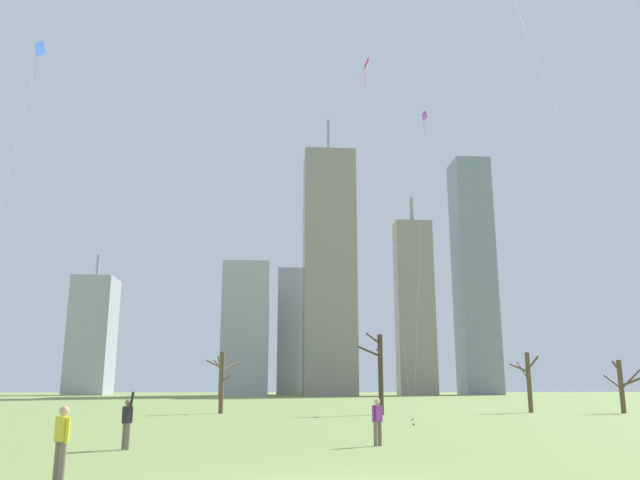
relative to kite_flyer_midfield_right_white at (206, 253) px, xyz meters
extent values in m
cylinder|color=silver|center=(8.28, -8.29, 2.79)|extent=(6.32, 3.51, 14.77)
cylinder|color=#726656|center=(-2.61, 1.29, -6.01)|extent=(0.14, 0.14, 0.85)
cylinder|color=#726656|center=(-2.45, 1.14, -6.01)|extent=(0.14, 0.14, 0.85)
cube|color=black|center=(-2.53, 1.22, -5.32)|extent=(0.38, 0.38, 0.54)
sphere|color=#9E7051|center=(-2.53, 1.22, -4.93)|extent=(0.22, 0.22, 0.22)
cylinder|color=black|center=(-2.67, 1.37, -5.35)|extent=(0.09, 0.09, 0.55)
cylinder|color=black|center=(-2.38, 1.07, -4.84)|extent=(0.21, 0.21, 0.56)
cylinder|color=silver|center=(2.08, -1.04, 4.84)|extent=(8.94, 4.23, 18.87)
cylinder|color=#726656|center=(6.12, 1.97, -6.01)|extent=(0.14, 0.14, 0.85)
cylinder|color=#726656|center=(5.94, 1.84, -6.01)|extent=(0.14, 0.14, 0.85)
cube|color=purple|center=(6.03, 1.90, -5.32)|extent=(0.39, 0.37, 0.54)
sphere|color=beige|center=(6.03, 1.90, -4.93)|extent=(0.22, 0.22, 0.22)
cylinder|color=purple|center=(6.20, 2.04, -5.35)|extent=(0.09, 0.09, 0.55)
cylinder|color=purple|center=(5.87, 1.77, -5.35)|extent=(0.09, 0.09, 0.55)
cylinder|color=#726656|center=(-2.44, -5.85, -6.01)|extent=(0.14, 0.14, 0.85)
cylinder|color=#726656|center=(-2.28, -6.00, -6.01)|extent=(0.14, 0.14, 0.85)
cube|color=yellow|center=(-2.36, -5.92, -5.32)|extent=(0.38, 0.38, 0.54)
sphere|color=tan|center=(-2.36, -5.92, -4.93)|extent=(0.22, 0.22, 0.22)
cylinder|color=yellow|center=(-2.51, -5.78, -5.35)|extent=(0.09, 0.09, 0.55)
cylinder|color=yellow|center=(-2.21, -6.07, -5.35)|extent=(0.09, 0.09, 0.55)
cube|color=red|center=(9.03, 22.46, 19.76)|extent=(0.36, 1.26, 1.20)
cylinder|color=black|center=(9.03, 22.46, 19.76)|extent=(0.33, 0.17, 0.76)
cylinder|color=red|center=(8.84, 22.37, 18.44)|extent=(0.02, 0.02, 1.74)
cylinder|color=silver|center=(9.95, 20.53, 6.68)|extent=(1.87, 3.86, 26.16)
cylinder|color=#3F3833|center=(10.88, 18.61, -6.40)|extent=(0.10, 0.10, 0.08)
cube|color=purple|center=(11.86, 16.47, 12.80)|extent=(0.54, 0.55, 0.74)
cylinder|color=black|center=(11.86, 16.47, 12.80)|extent=(0.11, 0.08, 0.48)
cylinder|color=purple|center=(11.81, 16.50, 12.00)|extent=(0.02, 0.02, 1.03)
cylinder|color=silver|center=(10.86, 15.03, 3.20)|extent=(2.01, 2.89, 19.20)
cylinder|color=#3F3833|center=(9.85, 13.59, -6.40)|extent=(0.10, 0.10, 0.08)
cube|color=blue|center=(-13.53, 17.97, 17.46)|extent=(0.27, 1.34, 1.32)
cylinder|color=black|center=(-13.53, 17.97, 17.46)|extent=(0.23, 0.03, 0.86)
cylinder|color=blue|center=(-13.66, 17.96, 16.02)|extent=(0.02, 0.02, 1.86)
cylinder|color=silver|center=(-13.32, 14.43, 5.53)|extent=(0.43, 7.08, 23.86)
cylinder|color=brown|center=(-1.69, 28.88, -4.12)|extent=(0.36, 0.36, 4.64)
cylinder|color=brown|center=(-1.80, 28.12, -2.92)|extent=(0.33, 1.61, 1.49)
cylinder|color=brown|center=(-1.36, 28.42, -3.88)|extent=(0.81, 1.05, 0.50)
cylinder|color=brown|center=(-2.05, 29.34, -2.84)|extent=(0.84, 1.04, 0.93)
cylinder|color=brown|center=(-1.13, 29.60, -2.86)|extent=(1.28, 1.58, 0.84)
cylinder|color=brown|center=(-2.32, 28.95, -2.74)|extent=(1.32, 0.25, 0.70)
cylinder|color=brown|center=(22.59, 28.96, -4.10)|extent=(0.36, 0.36, 4.68)
cylinder|color=brown|center=(22.45, 29.68, -3.19)|extent=(0.40, 1.56, 1.56)
cylinder|color=brown|center=(21.73, 28.57, -3.00)|extent=(1.83, 0.93, 0.74)
cylinder|color=brown|center=(22.44, 28.48, -3.59)|extent=(0.46, 1.08, 0.82)
cylinder|color=brown|center=(23.20, 29.32, -2.56)|extent=(1.38, 0.93, 1.18)
cylinder|color=brown|center=(29.26, 27.31, -4.42)|extent=(0.38, 0.38, 4.03)
cylinder|color=brown|center=(29.04, 26.93, -4.21)|extent=(0.57, 0.87, 0.64)
cylinder|color=brown|center=(28.88, 27.06, -2.89)|extent=(0.94, 0.70, 0.82)
cylinder|color=brown|center=(29.06, 28.15, -4.06)|extent=(0.55, 1.80, 1.15)
cylinder|color=brown|center=(29.83, 26.88, -4.10)|extent=(1.31, 1.04, 0.74)
cylinder|color=brown|center=(29.89, 26.96, -3.90)|extent=(1.42, 0.86, 1.54)
cylinder|color=#423326|center=(10.18, 25.95, -3.54)|extent=(0.37, 0.37, 5.80)
cylinder|color=#423326|center=(10.15, 26.53, -1.88)|extent=(0.18, 1.20, 0.48)
cylinder|color=#423326|center=(9.38, 26.18, -1.87)|extent=(1.70, 0.63, 0.87)
cylinder|color=#423326|center=(9.63, 25.62, -0.97)|extent=(1.23, 0.82, 0.83)
cylinder|color=#423326|center=(10.02, 25.48, -1.95)|extent=(0.49, 1.06, 0.58)
cube|color=gray|center=(49.79, 124.72, 21.80)|extent=(8.43, 9.25, 56.48)
cube|color=#9EA3AD|center=(-39.71, 128.05, 6.93)|extent=(9.09, 9.94, 26.73)
cylinder|color=#99999E|center=(-39.71, 128.05, 23.02)|extent=(0.80, 0.80, 5.46)
cube|color=gray|center=(13.93, 114.44, 20.27)|extent=(11.21, 10.70, 53.42)
cylinder|color=#99999E|center=(13.93, 114.44, 51.41)|extent=(0.80, 0.80, 8.87)
cube|color=#9EA3AD|center=(7.57, 129.08, 8.07)|extent=(9.53, 11.47, 29.01)
cube|color=#9EA3AD|center=(-4.07, 115.90, 7.58)|extent=(9.83, 10.83, 28.03)
cube|color=gray|center=(33.44, 117.50, 12.98)|extent=(8.26, 5.14, 38.83)
cylinder|color=#99999E|center=(33.44, 117.50, 35.41)|extent=(0.80, 0.80, 6.04)
camera|label=1|loc=(2.38, -20.98, -4.38)|focal=35.27mm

